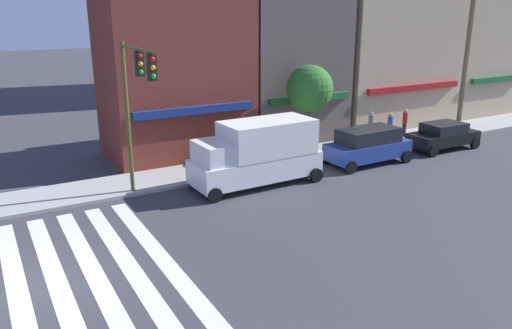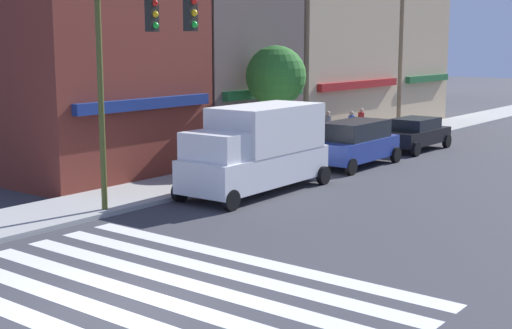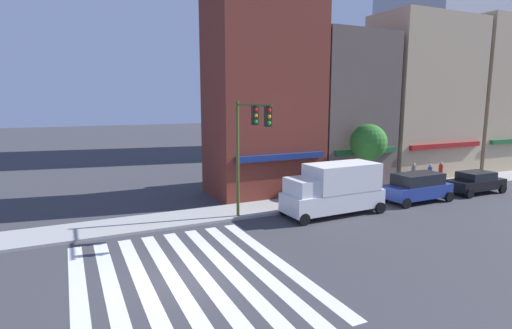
% 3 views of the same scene
% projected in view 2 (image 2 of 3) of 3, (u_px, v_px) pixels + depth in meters
% --- Properties ---
extents(ground_plane, '(200.00, 200.00, 0.00)m').
position_uv_depth(ground_plane, '(129.00, 305.00, 14.33)').
color(ground_plane, '#38383D').
extents(crosswalk_stripes, '(8.29, 10.80, 0.01)m').
position_uv_depth(crosswalk_stripes, '(129.00, 305.00, 14.33)').
color(crosswalk_stripes, silver).
rests_on(crosswalk_stripes, ground_plane).
extents(storefront_row, '(31.62, 5.30, 15.68)m').
position_uv_depth(storefront_row, '(277.00, 6.00, 36.22)').
color(storefront_row, maroon).
rests_on(storefront_row, ground_plane).
extents(traffic_signal, '(0.32, 4.21, 6.71)m').
position_uv_depth(traffic_signal, '(133.00, 57.00, 20.27)').
color(traffic_signal, '#474C1E').
rests_on(traffic_signal, ground_plane).
extents(box_truck_white, '(6.25, 2.42, 3.04)m').
position_uv_depth(box_truck_white, '(258.00, 148.00, 24.94)').
color(box_truck_white, white).
rests_on(box_truck_white, ground_plane).
extents(suv_blue, '(4.73, 2.12, 1.94)m').
position_uv_depth(suv_blue, '(355.00, 142.00, 30.35)').
color(suv_blue, navy).
rests_on(suv_blue, ground_plane).
extents(sedan_black, '(4.43, 2.02, 1.59)m').
position_uv_depth(sedan_black, '(415.00, 133.00, 34.94)').
color(sedan_black, black).
rests_on(sedan_black, ground_plane).
extents(pedestrian_grey_coat, '(0.32, 0.32, 1.77)m').
position_uv_depth(pedestrian_grey_coat, '(328.00, 128.00, 35.02)').
color(pedestrian_grey_coat, '#23232D').
rests_on(pedestrian_grey_coat, sidewalk_left).
extents(pedestrian_blue_shirt, '(0.32, 0.32, 1.77)m').
position_uv_depth(pedestrian_blue_shirt, '(351.00, 128.00, 35.03)').
color(pedestrian_blue_shirt, '#23232D').
rests_on(pedestrian_blue_shirt, sidewalk_left).
extents(pedestrian_red_jacket, '(0.32, 0.32, 1.77)m').
position_uv_depth(pedestrian_red_jacket, '(361.00, 125.00, 36.61)').
color(pedestrian_red_jacket, '#23232D').
rests_on(pedestrian_red_jacket, sidewalk_left).
extents(street_tree, '(2.57, 2.57, 4.97)m').
position_uv_depth(street_tree, '(276.00, 76.00, 30.08)').
color(street_tree, brown).
rests_on(street_tree, sidewalk_left).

